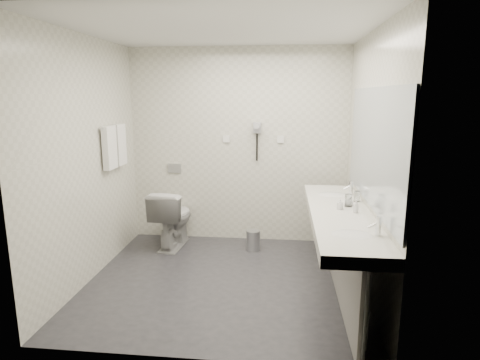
# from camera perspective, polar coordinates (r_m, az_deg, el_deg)

# --- Properties ---
(floor) EXTENTS (2.80, 2.80, 0.00)m
(floor) POSITION_cam_1_polar(r_m,az_deg,el_deg) (4.38, -2.22, -13.92)
(floor) COLOR #27272C
(floor) RESTS_ON ground
(ceiling) EXTENTS (2.80, 2.80, 0.00)m
(ceiling) POSITION_cam_1_polar(r_m,az_deg,el_deg) (3.99, -2.53, 20.40)
(ceiling) COLOR silver
(ceiling) RESTS_ON wall_back
(wall_back) EXTENTS (2.80, 0.00, 2.80)m
(wall_back) POSITION_cam_1_polar(r_m,az_deg,el_deg) (5.28, -0.29, 4.72)
(wall_back) COLOR beige
(wall_back) RESTS_ON floor
(wall_front) EXTENTS (2.80, 0.00, 2.80)m
(wall_front) POSITION_cam_1_polar(r_m,az_deg,el_deg) (2.75, -6.34, -2.04)
(wall_front) COLOR beige
(wall_front) RESTS_ON floor
(wall_left) EXTENTS (0.00, 2.60, 2.60)m
(wall_left) POSITION_cam_1_polar(r_m,az_deg,el_deg) (4.43, -20.61, 2.58)
(wall_left) COLOR beige
(wall_left) RESTS_ON floor
(wall_right) EXTENTS (0.00, 2.60, 2.60)m
(wall_right) POSITION_cam_1_polar(r_m,az_deg,el_deg) (4.04, 17.68, 1.95)
(wall_right) COLOR beige
(wall_right) RESTS_ON floor
(vanity_counter) EXTENTS (0.55, 2.20, 0.10)m
(vanity_counter) POSITION_cam_1_polar(r_m,az_deg,el_deg) (3.90, 13.87, -4.96)
(vanity_counter) COLOR silver
(vanity_counter) RESTS_ON floor
(vanity_panel) EXTENTS (0.03, 2.15, 0.75)m
(vanity_panel) POSITION_cam_1_polar(r_m,az_deg,el_deg) (4.05, 13.92, -10.74)
(vanity_panel) COLOR gray
(vanity_panel) RESTS_ON floor
(vanity_post_near) EXTENTS (0.06, 0.06, 0.75)m
(vanity_post_near) POSITION_cam_1_polar(r_m,az_deg,el_deg) (3.13, 17.12, -18.01)
(vanity_post_near) COLOR silver
(vanity_post_near) RESTS_ON floor
(vanity_post_far) EXTENTS (0.06, 0.06, 0.75)m
(vanity_post_far) POSITION_cam_1_polar(r_m,az_deg,el_deg) (5.02, 12.70, -6.20)
(vanity_post_far) COLOR silver
(vanity_post_far) RESTS_ON floor
(mirror) EXTENTS (0.02, 2.20, 1.05)m
(mirror) POSITION_cam_1_polar(r_m,az_deg,el_deg) (3.82, 18.23, 4.40)
(mirror) COLOR #B2BCC6
(mirror) RESTS_ON wall_right
(basin_near) EXTENTS (0.40, 0.31, 0.05)m
(basin_near) POSITION_cam_1_polar(r_m,az_deg,el_deg) (3.28, 15.39, -7.64)
(basin_near) COLOR silver
(basin_near) RESTS_ON vanity_counter
(basin_far) EXTENTS (0.40, 0.31, 0.05)m
(basin_far) POSITION_cam_1_polar(r_m,az_deg,el_deg) (4.52, 12.82, -2.16)
(basin_far) COLOR silver
(basin_far) RESTS_ON vanity_counter
(faucet_near) EXTENTS (0.04, 0.04, 0.15)m
(faucet_near) POSITION_cam_1_polar(r_m,az_deg,el_deg) (3.29, 18.84, -6.15)
(faucet_near) COLOR silver
(faucet_near) RESTS_ON vanity_counter
(faucet_far) EXTENTS (0.04, 0.04, 0.15)m
(faucet_far) POSITION_cam_1_polar(r_m,az_deg,el_deg) (4.52, 15.32, -1.10)
(faucet_far) COLOR silver
(faucet_far) RESTS_ON vanity_counter
(soap_bottle_a) EXTENTS (0.06, 0.06, 0.10)m
(soap_bottle_a) POSITION_cam_1_polar(r_m,az_deg,el_deg) (3.93, 13.87, -3.34)
(soap_bottle_a) COLOR beige
(soap_bottle_a) RESTS_ON vanity_counter
(soap_bottle_b) EXTENTS (0.09, 0.09, 0.09)m
(soap_bottle_b) POSITION_cam_1_polar(r_m,az_deg,el_deg) (4.08, 15.14, -2.87)
(soap_bottle_b) COLOR beige
(soap_bottle_b) RESTS_ON vanity_counter
(soap_bottle_c) EXTENTS (0.06, 0.06, 0.12)m
(soap_bottle_c) POSITION_cam_1_polar(r_m,az_deg,el_deg) (3.86, 15.98, -3.53)
(soap_bottle_c) COLOR beige
(soap_bottle_c) RESTS_ON vanity_counter
(glass_left) EXTENTS (0.08, 0.08, 0.12)m
(glass_left) POSITION_cam_1_polar(r_m,az_deg,el_deg) (4.05, 14.96, -2.79)
(glass_left) COLOR silver
(glass_left) RESTS_ON vanity_counter
(glass_right) EXTENTS (0.08, 0.08, 0.11)m
(glass_right) POSITION_cam_1_polar(r_m,az_deg,el_deg) (4.27, 16.10, -2.21)
(glass_right) COLOR silver
(glass_right) RESTS_ON vanity_counter
(toilet) EXTENTS (0.48, 0.77, 0.74)m
(toilet) POSITION_cam_1_polar(r_m,az_deg,el_deg) (5.26, -9.45, -5.26)
(toilet) COLOR silver
(toilet) RESTS_ON floor
(flush_plate) EXTENTS (0.18, 0.02, 0.12)m
(flush_plate) POSITION_cam_1_polar(r_m,az_deg,el_deg) (5.47, -9.20, 1.64)
(flush_plate) COLOR #B2B5BA
(flush_plate) RESTS_ON wall_back
(pedal_bin) EXTENTS (0.19, 0.19, 0.24)m
(pedal_bin) POSITION_cam_1_polar(r_m,az_deg,el_deg) (5.12, 1.89, -8.55)
(pedal_bin) COLOR #B2B5BA
(pedal_bin) RESTS_ON floor
(bin_lid) EXTENTS (0.17, 0.17, 0.01)m
(bin_lid) POSITION_cam_1_polar(r_m,az_deg,el_deg) (5.08, 1.90, -7.19)
(bin_lid) COLOR #B2B5BA
(bin_lid) RESTS_ON pedal_bin
(towel_rail) EXTENTS (0.02, 0.62, 0.02)m
(towel_rail) POSITION_cam_1_polar(r_m,az_deg,el_deg) (4.87, -17.45, 7.13)
(towel_rail) COLOR silver
(towel_rail) RESTS_ON wall_left
(towel_near) EXTENTS (0.07, 0.24, 0.48)m
(towel_near) POSITION_cam_1_polar(r_m,az_deg,el_deg) (4.76, -17.84, 4.34)
(towel_near) COLOR white
(towel_near) RESTS_ON towel_rail
(towel_far) EXTENTS (0.07, 0.24, 0.48)m
(towel_far) POSITION_cam_1_polar(r_m,az_deg,el_deg) (5.01, -16.56, 4.77)
(towel_far) COLOR white
(towel_far) RESTS_ON towel_rail
(dryer_cradle) EXTENTS (0.10, 0.04, 0.14)m
(dryer_cradle) POSITION_cam_1_polar(r_m,az_deg,el_deg) (5.20, 2.43, 7.37)
(dryer_cradle) COLOR #9D9DA2
(dryer_cradle) RESTS_ON wall_back
(dryer_barrel) EXTENTS (0.08, 0.14, 0.08)m
(dryer_barrel) POSITION_cam_1_polar(r_m,az_deg,el_deg) (5.13, 2.38, 7.65)
(dryer_barrel) COLOR #9D9DA2
(dryer_barrel) RESTS_ON dryer_cradle
(dryer_cord) EXTENTS (0.02, 0.02, 0.35)m
(dryer_cord) POSITION_cam_1_polar(r_m,az_deg,el_deg) (5.21, 2.39, 4.62)
(dryer_cord) COLOR black
(dryer_cord) RESTS_ON dryer_cradle
(switch_plate_a) EXTENTS (0.09, 0.02, 0.09)m
(switch_plate_a) POSITION_cam_1_polar(r_m,az_deg,el_deg) (5.27, -1.94, 5.80)
(switch_plate_a) COLOR silver
(switch_plate_a) RESTS_ON wall_back
(switch_plate_b) EXTENTS (0.09, 0.02, 0.09)m
(switch_plate_b) POSITION_cam_1_polar(r_m,az_deg,el_deg) (5.22, 5.73, 5.69)
(switch_plate_b) COLOR silver
(switch_plate_b) RESTS_ON wall_back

